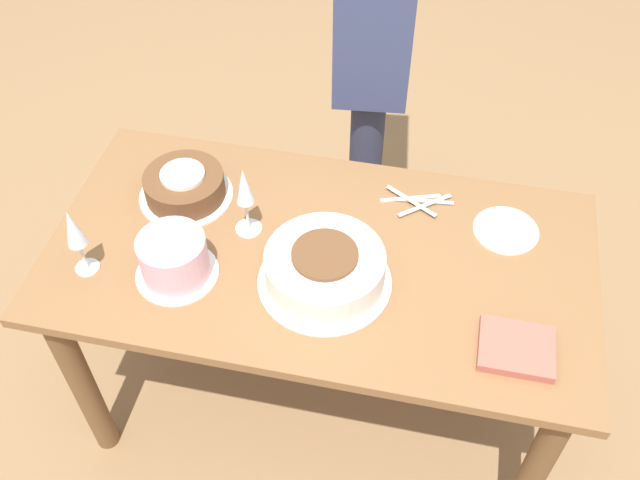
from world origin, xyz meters
TOP-DOWN VIEW (x-y plane):
  - ground_plane at (0.00, 0.00)m, footprint 12.00×12.00m
  - dining_table at (0.00, 0.00)m, footprint 1.42×0.74m
  - cake_center_white at (-0.03, 0.09)m, footprint 0.34×0.34m
  - cake_front_chocolate at (0.41, -0.13)m, footprint 0.26×0.26m
  - cake_back_decorated at (0.34, 0.14)m, footprint 0.21×0.21m
  - wine_glass_near at (0.57, 0.17)m, footprint 0.06×0.06m
  - wine_glass_far at (0.20, -0.04)m, footprint 0.07×0.07m
  - dessert_plate_left at (-0.47, -0.18)m, footprint 0.17×0.17m
  - fork_pile at (-0.23, -0.23)m, footprint 0.20×0.12m
  - napkin_stack at (-0.51, 0.20)m, footprint 0.17×0.15m
  - person_cutting at (-0.02, -0.71)m, footprint 0.26×0.42m

SIDE VIEW (x-z plane):
  - ground_plane at x=0.00m, z-range 0.00..0.00m
  - dining_table at x=0.00m, z-range 0.24..0.98m
  - dessert_plate_left at x=-0.47m, z-range 0.74..0.75m
  - fork_pile at x=-0.23m, z-range 0.74..0.75m
  - napkin_stack at x=-0.51m, z-range 0.74..0.76m
  - cake_front_chocolate at x=0.41m, z-range 0.74..0.82m
  - cake_center_white at x=-0.03m, z-range 0.74..0.85m
  - cake_back_decorated at x=0.34m, z-range 0.74..0.86m
  - wine_glass_near at x=0.57m, z-range 0.78..0.99m
  - wine_glass_far at x=0.20m, z-range 0.78..0.99m
  - person_cutting at x=-0.02m, z-range 0.18..1.86m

